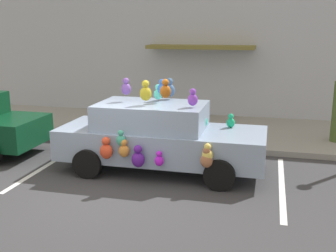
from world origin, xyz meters
The scene contains 7 objects.
ground_plane centered at (0.00, 0.00, 0.00)m, with size 60.00×60.00×0.00m, color #38383A.
sidewalk centered at (0.00, 5.00, 0.07)m, with size 24.00×4.00×0.15m, color gray.
storefront_building centered at (0.01, 7.14, 3.19)m, with size 24.00×1.25×6.40m.
parking_stripe_front centered at (3.45, 1.00, 0.00)m, with size 0.12×3.60×0.01m, color silver.
parking_stripe_rear centered at (-1.93, 1.00, 0.00)m, with size 0.12×3.60×0.01m, color silver.
plush_covered_car centered at (0.73, 1.31, 0.80)m, with size 4.61×2.05×2.17m.
teddy_bear_on_sidewalk centered at (-0.65, 3.44, 0.44)m, with size 0.33×0.27×0.63m.
Camera 1 is at (3.10, -7.29, 3.19)m, focal length 43.85 mm.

